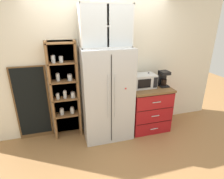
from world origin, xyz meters
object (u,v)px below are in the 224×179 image
at_px(refrigerator, 107,94).
at_px(chalkboard_menu, 32,104).
at_px(coffee_maker, 163,78).
at_px(bottle_amber, 149,81).
at_px(bottle_cobalt, 148,80).
at_px(microwave, 144,81).
at_px(mug_red, 149,85).

relative_size(refrigerator, chalkboard_menu, 1.22).
height_order(coffee_maker, chalkboard_menu, chalkboard_menu).
height_order(bottle_amber, bottle_cobalt, bottle_cobalt).
xyz_separation_m(refrigerator, chalkboard_menu, (-1.33, 0.29, -0.15)).
distance_m(coffee_maker, chalkboard_menu, 2.52).
distance_m(microwave, chalkboard_menu, 2.12).
relative_size(microwave, mug_red, 3.86).
distance_m(refrigerator, bottle_amber, 0.89).
bearing_deg(coffee_maker, mug_red, 176.56).
relative_size(microwave, bottle_amber, 1.70).
bearing_deg(refrigerator, mug_red, 2.37).
bearing_deg(chalkboard_menu, bottle_amber, -5.91).
distance_m(mug_red, chalkboard_menu, 2.23).
height_order(microwave, chalkboard_menu, chalkboard_menu).
bearing_deg(bottle_amber, mug_red, -86.32).
bearing_deg(bottle_amber, refrigerator, -175.83).
distance_m(refrigerator, mug_red, 0.88).
xyz_separation_m(refrigerator, bottle_amber, (0.87, 0.06, 0.16)).
bearing_deg(bottle_cobalt, chalkboard_menu, 175.02).
bearing_deg(bottle_amber, coffee_maker, -8.91).
bearing_deg(mug_red, refrigerator, -177.63).
xyz_separation_m(refrigerator, bottle_cobalt, (0.87, 0.10, 0.17)).
xyz_separation_m(mug_red, bottle_cobalt, (-0.00, 0.06, 0.07)).
xyz_separation_m(microwave, coffee_maker, (0.40, -0.04, 0.03)).
relative_size(coffee_maker, mug_red, 2.72).
xyz_separation_m(microwave, mug_red, (0.12, -0.03, -0.08)).
bearing_deg(bottle_cobalt, refrigerator, -173.48).
bearing_deg(chalkboard_menu, mug_red, -6.61).
bearing_deg(bottle_cobalt, microwave, -161.60).
bearing_deg(bottle_cobalt, coffee_maker, -15.89).
relative_size(coffee_maker, chalkboard_menu, 0.22).
distance_m(refrigerator, microwave, 0.78).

